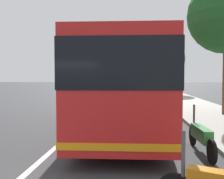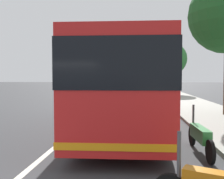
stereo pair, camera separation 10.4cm
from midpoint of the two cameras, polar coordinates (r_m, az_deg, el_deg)
The scene contains 6 objects.
lane_divider_line at distance 12.01m, azimuth -5.86°, elevation -7.12°, with size 110.00×0.16×0.01m, color silver.
coach_bus at distance 10.53m, azimuth 2.64°, elevation 1.66°, with size 10.48×2.92×3.17m.
motorcycle_by_tree at distance 7.54m, azimuth 18.93°, elevation -9.57°, with size 2.33×0.29×1.24m.
car_far_distant at distance 26.43m, azimuth -2.86°, elevation -0.12°, with size 4.68×2.08×1.60m.
car_ahead_same_lane at distance 49.58m, azimuth 0.40°, elevation 1.11°, with size 4.61×2.11×1.51m.
roadside_tree_far_block at distance 31.79m, azimuth 12.63°, elevation 6.47°, with size 3.86×3.86×6.15m.
Camera 2 is at (-1.60, -2.38, 2.04)m, focal length 42.15 mm.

